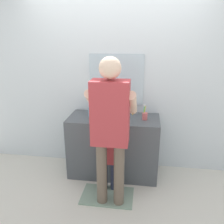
# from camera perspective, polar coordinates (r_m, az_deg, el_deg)

# --- Properties ---
(ground_plane) EXTENTS (14.00, 14.00, 0.00)m
(ground_plane) POSITION_cam_1_polar(r_m,az_deg,el_deg) (3.31, -0.39, -17.27)
(ground_plane) COLOR silver
(back_wall) EXTENTS (4.40, 0.10, 2.70)m
(back_wall) POSITION_cam_1_polar(r_m,az_deg,el_deg) (3.34, 1.18, 8.47)
(back_wall) COLOR silver
(back_wall) RESTS_ON ground
(vanity_cabinet) EXTENTS (1.24, 0.54, 0.85)m
(vanity_cabinet) POSITION_cam_1_polar(r_m,az_deg,el_deg) (3.34, 0.38, -8.30)
(vanity_cabinet) COLOR #4C5156
(vanity_cabinet) RESTS_ON ground
(sink_basin) EXTENTS (0.34, 0.34, 0.11)m
(sink_basin) POSITION_cam_1_polar(r_m,az_deg,el_deg) (3.13, 0.35, -0.55)
(sink_basin) COLOR white
(sink_basin) RESTS_ON vanity_cabinet
(faucet) EXTENTS (0.18, 0.14, 0.18)m
(faucet) POSITION_cam_1_polar(r_m,az_deg,el_deg) (3.32, 0.85, 1.03)
(faucet) COLOR #B7BABF
(faucet) RESTS_ON vanity_cabinet
(toothbrush_cup) EXTENTS (0.07, 0.07, 0.21)m
(toothbrush_cup) POSITION_cam_1_polar(r_m,az_deg,el_deg) (3.11, 8.01, -0.89)
(toothbrush_cup) COLOR #D86666
(toothbrush_cup) RESTS_ON vanity_cabinet
(soap_bottle) EXTENTS (0.06, 0.06, 0.17)m
(soap_bottle) POSITION_cam_1_polar(r_m,az_deg,el_deg) (3.22, -5.33, 0.11)
(soap_bottle) COLOR #66B2D1
(soap_bottle) RESTS_ON vanity_cabinet
(bath_mat) EXTENTS (0.64, 0.40, 0.02)m
(bath_mat) POSITION_cam_1_polar(r_m,az_deg,el_deg) (3.11, -1.14, -19.80)
(bath_mat) COLOR gray
(bath_mat) RESTS_ON ground
(child_toddler) EXTENTS (0.27, 0.27, 0.88)m
(child_toddler) POSITION_cam_1_polar(r_m,az_deg,el_deg) (2.94, -0.72, -10.14)
(child_toddler) COLOR #2D334C
(child_toddler) RESTS_ON ground
(adult_parent) EXTENTS (0.54, 0.56, 1.73)m
(adult_parent) POSITION_cam_1_polar(r_m,az_deg,el_deg) (2.50, -0.38, -2.49)
(adult_parent) COLOR #6B5B4C
(adult_parent) RESTS_ON ground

